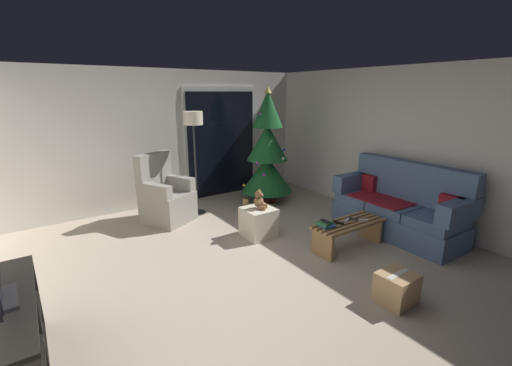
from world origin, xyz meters
name	(u,v)px	position (x,y,z in m)	size (l,w,h in m)	color
ground_plane	(261,265)	(0.00, 0.00, 0.00)	(7.00, 7.00, 0.00)	#B2A38E
wall_back	(167,138)	(0.00, 3.06, 1.25)	(5.72, 0.12, 2.50)	silver
wall_right	(406,146)	(2.86, 0.00, 1.25)	(0.12, 6.00, 2.50)	silver
patio_door_frame	(221,142)	(1.11, 2.99, 1.10)	(1.60, 0.02, 2.20)	silver
patio_door_glass	(222,144)	(1.11, 2.97, 1.05)	(1.50, 0.02, 2.10)	black
couch	(399,208)	(2.32, -0.34, 0.40)	(0.84, 1.96, 1.08)	slate
coffee_table	(348,230)	(1.28, -0.26, 0.25)	(1.10, 0.40, 0.38)	#9E7547
remote_black	(338,222)	(1.12, -0.21, 0.39)	(0.04, 0.16, 0.02)	black
remote_graphite	(353,219)	(1.39, -0.24, 0.39)	(0.04, 0.16, 0.02)	#333338
remote_white	(363,220)	(1.47, -0.34, 0.39)	(0.04, 0.16, 0.02)	silver
remote_silver	(347,220)	(1.28, -0.22, 0.39)	(0.04, 0.16, 0.02)	#ADADB2
book_stack	(326,224)	(0.91, -0.18, 0.41)	(0.24, 0.23, 0.06)	#285684
cell_phone	(325,221)	(0.92, -0.17, 0.44)	(0.07, 0.14, 0.01)	black
christmas_tree	(267,153)	(1.56, 2.01, 0.97)	(0.98, 0.98, 2.19)	#4C1E19
armchair	(165,198)	(-0.43, 2.14, 0.40)	(0.92, 0.92, 1.13)	gray
floor_lamp	(194,128)	(0.14, 2.17, 1.51)	(0.32, 0.32, 1.78)	#2D2D30
media_shelf	(5,354)	(-2.53, -0.48, 0.33)	(0.40, 1.40, 0.70)	black
ottoman	(259,222)	(0.48, 0.75, 0.22)	(0.44, 0.44, 0.44)	beige
teddy_bear_chestnut	(259,201)	(0.49, 0.74, 0.56)	(0.21, 0.22, 0.29)	brown
teddy_bear_honey_by_tree	(246,207)	(0.84, 1.66, 0.12)	(0.21, 0.21, 0.29)	tan
cardboard_box_taped_mid_floor	(397,288)	(0.71, -1.39, 0.16)	(0.37, 0.34, 0.32)	tan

